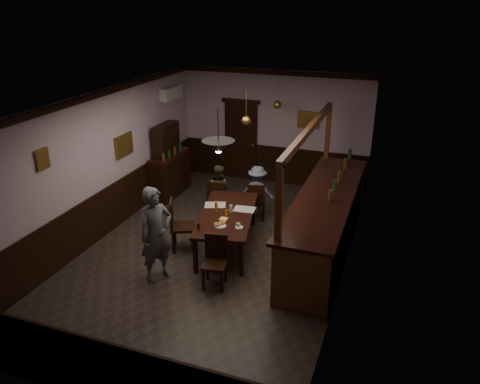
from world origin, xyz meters
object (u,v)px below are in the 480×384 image
at_px(person_seated_right, 257,191).
at_px(sideboard, 169,167).
at_px(pendant_iron, 218,147).
at_px(dining_table, 227,216).
at_px(pendant_brass_far, 278,105).
at_px(person_seated_left, 218,189).
at_px(chair_far_right, 256,200).
at_px(coffee_cup, 238,225).
at_px(chair_far_left, 216,198).
at_px(chair_side, 178,223).
at_px(person_standing, 156,234).
at_px(bar_counter, 325,221).
at_px(pendant_brass_mid, 246,121).
at_px(soda_can, 227,213).
at_px(chair_near, 215,258).

height_order(person_seated_right, sideboard, sideboard).
bearing_deg(person_seated_right, sideboard, -14.24).
bearing_deg(pendant_iron, dining_table, 102.37).
bearing_deg(pendant_brass_far, person_seated_left, -120.71).
relative_size(chair_far_right, pendant_brass_far, 1.10).
relative_size(coffee_cup, sideboard, 0.04).
distance_m(dining_table, chair_far_left, 1.36).
height_order(dining_table, sideboard, sideboard).
bearing_deg(person_seated_right, dining_table, 82.06).
height_order(chair_side, person_seated_left, person_seated_left).
xyz_separation_m(chair_far_left, sideboard, (-1.65, 0.90, 0.23)).
xyz_separation_m(person_standing, pendant_brass_far, (0.90, 4.41, 1.43)).
distance_m(chair_far_left, pendant_iron, 2.82).
xyz_separation_m(person_seated_left, bar_counter, (2.61, -0.85, 0.04)).
relative_size(pendant_iron, pendant_brass_far, 0.93).
relative_size(chair_side, bar_counter, 0.24).
distance_m(bar_counter, pendant_iron, 2.75).
bearing_deg(chair_far_left, dining_table, 109.84).
xyz_separation_m(coffee_cup, pendant_brass_mid, (-0.47, 1.77, 1.50)).
height_order(chair_far_left, chair_side, chair_side).
bearing_deg(sideboard, chair_far_left, -28.67).
xyz_separation_m(person_seated_left, pendant_iron, (0.94, -2.20, 1.77)).
xyz_separation_m(chair_far_right, soda_can, (-0.13, -1.45, 0.32)).
xyz_separation_m(chair_side, bar_counter, (2.71, 0.98, 0.05)).
xyz_separation_m(chair_far_right, bar_counter, (1.67, -0.78, 0.14)).
relative_size(chair_far_left, coffee_cup, 11.41).
distance_m(chair_far_left, coffee_cup, 2.02).
height_order(sideboard, pendant_brass_mid, pendant_brass_mid).
bearing_deg(sideboard, person_standing, -65.33).
distance_m(soda_can, sideboard, 3.23).
relative_size(pendant_brass_mid, pendant_brass_far, 1.00).
distance_m(soda_can, pendant_brass_far, 3.41).
relative_size(chair_near, bar_counter, 0.21).
bearing_deg(chair_far_right, coffee_cup, 83.86).
xyz_separation_m(person_seated_left, pendant_brass_far, (0.92, 1.55, 1.71)).
relative_size(person_standing, bar_counter, 0.39).
bearing_deg(soda_can, sideboard, 138.03).
xyz_separation_m(pendant_brass_mid, pendant_brass_far, (0.20, 1.69, 0.00)).
relative_size(bar_counter, pendant_iron, 5.93).
bearing_deg(coffee_cup, chair_near, -111.68).
distance_m(dining_table, person_seated_left, 1.62).
xyz_separation_m(dining_table, chair_far_left, (-0.71, 1.15, -0.19)).
bearing_deg(person_standing, chair_side, 36.18).
bearing_deg(bar_counter, dining_table, -162.94).
relative_size(person_seated_left, pendant_iron, 1.56).
bearing_deg(person_seated_left, chair_far_left, 106.76).
relative_size(chair_far_left, bar_counter, 0.20).
bearing_deg(coffee_cup, chair_far_left, 112.08).
xyz_separation_m(chair_far_right, person_seated_right, (-0.06, 0.27, 0.11)).
height_order(chair_side, pendant_brass_mid, pendant_brass_mid).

